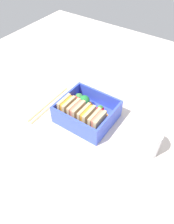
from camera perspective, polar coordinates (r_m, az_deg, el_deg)
name	(u,v)px	position (r cm, az deg, el deg)	size (l,w,h in cm)	color
ground_plane	(87,121)	(64.61, 0.00, -2.31)	(120.00, 120.00, 2.00)	beige
bento_tray	(87,117)	(63.43, 0.00, -1.33)	(15.25, 13.62, 1.20)	blue
bento_rim	(87,110)	(61.35, 0.00, 0.53)	(15.25, 13.62, 4.62)	blue
sandwich_left	(97,122)	(57.59, 2.63, -2.69)	(2.54, 5.32, 5.54)	tan
sandwich_center_left	(87,117)	(58.83, -0.12, -1.31)	(2.54, 5.32, 5.54)	tan
sandwich_center	(77,112)	(60.22, -2.75, 0.01)	(2.54, 5.32, 5.54)	tan
sandwich_center_right	(67,107)	(61.77, -5.26, 1.27)	(2.54, 5.32, 5.54)	tan
carrot_stick_left	(107,116)	(62.46, 5.36, -1.05)	(1.02, 1.02, 4.80)	orange
strawberry_far_left	(100,110)	(62.81, 3.45, 0.58)	(2.56, 2.56, 3.16)	red
carrot_stick_far_left	(92,108)	(64.43, 1.36, 1.10)	(1.21, 1.21, 4.94)	orange
broccoli_floret	(84,101)	(63.67, -0.72, 2.89)	(3.27, 3.27, 4.32)	#82C967
strawberry_left	(79,99)	(65.86, -2.10, 3.51)	(3.08, 3.08, 3.68)	red
chopstick_pair	(50,104)	(68.73, -9.60, 2.10)	(2.28, 18.22, 0.70)	tan
drinking_glass	(148,141)	(56.00, 15.58, -7.39)	(6.14, 6.14, 7.24)	white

